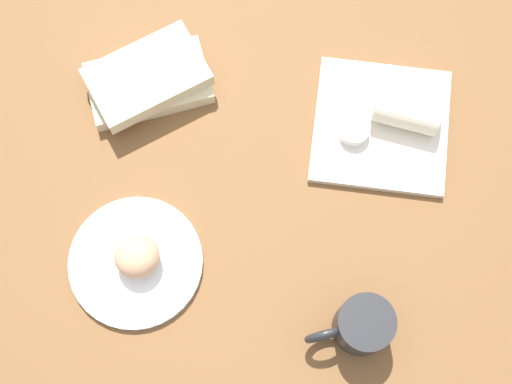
{
  "coord_description": "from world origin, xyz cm",
  "views": [
    {
      "loc": [
        -6.73,
        -40.41,
        128.91
      ],
      "look_at": [
        -5.53,
        -5.19,
        7.0
      ],
      "focal_mm": 51.5,
      "sensor_mm": 36.0,
      "label": 1
    }
  ],
  "objects_px": {
    "round_plate": "(136,262)",
    "scone_pastry": "(137,257)",
    "sauce_cup": "(354,131)",
    "book_stack": "(148,80)",
    "breakfast_wrap": "(407,111)",
    "coffee_mug": "(361,326)",
    "square_plate": "(381,126)"
  },
  "relations": [
    {
      "from": "coffee_mug",
      "to": "square_plate",
      "type": "bearing_deg",
      "value": 79.24
    },
    {
      "from": "round_plate",
      "to": "coffee_mug",
      "type": "xyz_separation_m",
      "value": [
        0.37,
        -0.12,
        0.04
      ]
    },
    {
      "from": "sauce_cup",
      "to": "breakfast_wrap",
      "type": "distance_m",
      "value": 0.1
    },
    {
      "from": "round_plate",
      "to": "sauce_cup",
      "type": "distance_m",
      "value": 0.45
    },
    {
      "from": "round_plate",
      "to": "coffee_mug",
      "type": "height_order",
      "value": "coffee_mug"
    },
    {
      "from": "square_plate",
      "to": "breakfast_wrap",
      "type": "height_order",
      "value": "breakfast_wrap"
    },
    {
      "from": "scone_pastry",
      "to": "book_stack",
      "type": "height_order",
      "value": "scone_pastry"
    },
    {
      "from": "coffee_mug",
      "to": "scone_pastry",
      "type": "bearing_deg",
      "value": 160.77
    },
    {
      "from": "breakfast_wrap",
      "to": "sauce_cup",
      "type": "bearing_deg",
      "value": 123.65
    },
    {
      "from": "scone_pastry",
      "to": "book_stack",
      "type": "relative_size",
      "value": 0.31
    },
    {
      "from": "square_plate",
      "to": "sauce_cup",
      "type": "bearing_deg",
      "value": -163.91
    },
    {
      "from": "scone_pastry",
      "to": "coffee_mug",
      "type": "height_order",
      "value": "coffee_mug"
    },
    {
      "from": "scone_pastry",
      "to": "coffee_mug",
      "type": "distance_m",
      "value": 0.39
    },
    {
      "from": "breakfast_wrap",
      "to": "scone_pastry",
      "type": "bearing_deg",
      "value": 134.84
    },
    {
      "from": "breakfast_wrap",
      "to": "book_stack",
      "type": "xyz_separation_m",
      "value": [
        -0.46,
        0.08,
        -0.02
      ]
    },
    {
      "from": "sauce_cup",
      "to": "book_stack",
      "type": "distance_m",
      "value": 0.38
    },
    {
      "from": "scone_pastry",
      "to": "sauce_cup",
      "type": "xyz_separation_m",
      "value": [
        0.38,
        0.22,
        -0.02
      ]
    },
    {
      "from": "square_plate",
      "to": "breakfast_wrap",
      "type": "xyz_separation_m",
      "value": [
        0.04,
        0.01,
        0.04
      ]
    },
    {
      "from": "scone_pastry",
      "to": "sauce_cup",
      "type": "bearing_deg",
      "value": 29.75
    },
    {
      "from": "round_plate",
      "to": "book_stack",
      "type": "distance_m",
      "value": 0.33
    },
    {
      "from": "square_plate",
      "to": "round_plate",
      "type": "bearing_deg",
      "value": -151.94
    },
    {
      "from": "sauce_cup",
      "to": "coffee_mug",
      "type": "height_order",
      "value": "coffee_mug"
    },
    {
      "from": "round_plate",
      "to": "breakfast_wrap",
      "type": "xyz_separation_m",
      "value": [
        0.48,
        0.25,
        0.04
      ]
    },
    {
      "from": "round_plate",
      "to": "square_plate",
      "type": "relative_size",
      "value": 0.96
    },
    {
      "from": "book_stack",
      "to": "coffee_mug",
      "type": "relative_size",
      "value": 1.68
    },
    {
      "from": "scone_pastry",
      "to": "breakfast_wrap",
      "type": "bearing_deg",
      "value": 27.29
    },
    {
      "from": "coffee_mug",
      "to": "book_stack",
      "type": "bearing_deg",
      "value": 127.6
    },
    {
      "from": "book_stack",
      "to": "coffee_mug",
      "type": "height_order",
      "value": "coffee_mug"
    },
    {
      "from": "scone_pastry",
      "to": "sauce_cup",
      "type": "height_order",
      "value": "scone_pastry"
    },
    {
      "from": "round_plate",
      "to": "scone_pastry",
      "type": "bearing_deg",
      "value": 15.33
    },
    {
      "from": "scone_pastry",
      "to": "book_stack",
      "type": "xyz_separation_m",
      "value": [
        0.01,
        0.33,
        -0.01
      ]
    },
    {
      "from": "square_plate",
      "to": "book_stack",
      "type": "relative_size",
      "value": 0.99
    }
  ]
}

